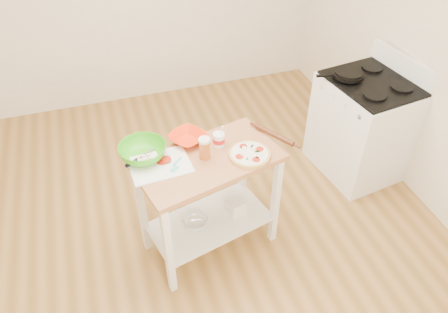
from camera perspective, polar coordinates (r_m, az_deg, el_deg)
name	(u,v)px	position (r m, az deg, el deg)	size (l,w,h in m)	color
room_shell	(191,92)	(2.83, -4.32, 8.35)	(4.04, 4.54, 2.74)	#A2753B
prep_island	(209,186)	(3.17, -2.02, -3.84)	(1.09, 0.76, 0.90)	#B27549
gas_stove	(362,126)	(4.20, 17.61, 3.76)	(0.76, 0.86, 1.11)	white
skillet	(348,75)	(3.92, 15.84, 10.25)	(0.40, 0.26, 0.03)	black
pizza	(250,154)	(3.00, 3.37, 0.31)	(0.29, 0.29, 0.05)	#E2B560
cutting_board	(159,165)	(2.96, -8.44, -1.05)	(0.42, 0.32, 0.04)	white
spatula	(176,165)	(2.93, -6.28, -1.08)	(0.11, 0.14, 0.01)	#47CDC0
knife	(137,160)	(3.01, -11.29, -0.41)	(0.24, 0.15, 0.01)	silver
orange_bowl	(188,138)	(3.13, -4.79, 2.43)	(0.24, 0.24, 0.06)	#FF350E
green_bowl	(143,152)	(3.01, -10.57, 0.63)	(0.32, 0.32, 0.10)	green
beer_pint	(205,148)	(2.95, -2.56, 1.10)	(0.08, 0.08, 0.16)	#AC5521
yogurt_tub	(219,140)	(3.07, -0.68, 2.20)	(0.08, 0.08, 0.18)	white
rolling_pin	(274,135)	(3.18, 6.59, 2.79)	(0.04, 0.04, 0.34)	#532613
shelf_glass_bowl	(196,222)	(3.40, -3.74, -8.52)	(0.20, 0.20, 0.06)	silver
shelf_bin	(236,206)	(3.46, 1.60, -6.54)	(0.12, 0.12, 0.12)	white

